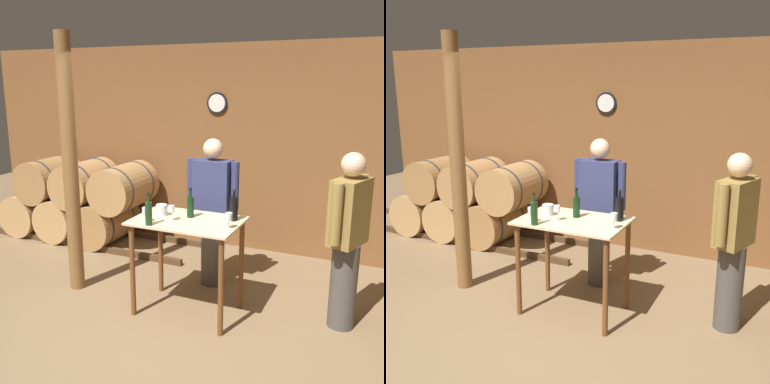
% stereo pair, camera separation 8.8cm
% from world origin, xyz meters
% --- Properties ---
extents(ground_plane, '(14.00, 14.00, 0.00)m').
position_xyz_m(ground_plane, '(0.00, 0.00, 0.00)').
color(ground_plane, brown).
extents(back_wall, '(8.40, 0.08, 2.70)m').
position_xyz_m(back_wall, '(-0.00, 2.64, 1.35)').
color(back_wall, brown).
rests_on(back_wall, ground_plane).
extents(barrel_rack, '(3.98, 0.88, 1.15)m').
position_xyz_m(barrel_rack, '(-2.37, 2.02, 0.56)').
color(barrel_rack, '#4C331E').
rests_on(barrel_rack, ground_plane).
extents(tasting_table, '(1.02, 0.69, 0.94)m').
position_xyz_m(tasting_table, '(0.00, 0.69, 0.75)').
color(tasting_table, beige).
rests_on(tasting_table, ground_plane).
extents(wooden_post, '(0.16, 0.16, 2.70)m').
position_xyz_m(wooden_post, '(-1.33, 0.67, 1.35)').
color(wooden_post, brown).
rests_on(wooden_post, ground_plane).
extents(wine_bottle_far_left, '(0.06, 0.06, 0.30)m').
position_xyz_m(wine_bottle_far_left, '(-0.25, 0.40, 1.06)').
color(wine_bottle_far_left, '#193819').
rests_on(wine_bottle_far_left, tasting_table).
extents(wine_bottle_left, '(0.07, 0.07, 0.29)m').
position_xyz_m(wine_bottle_left, '(-0.01, 0.78, 1.05)').
color(wine_bottle_left, black).
rests_on(wine_bottle_left, tasting_table).
extents(wine_bottle_center, '(0.08, 0.08, 0.30)m').
position_xyz_m(wine_bottle_center, '(0.40, 0.86, 1.06)').
color(wine_bottle_center, black).
rests_on(wine_bottle_center, tasting_table).
extents(wine_glass_near_left, '(0.06, 0.06, 0.14)m').
position_xyz_m(wine_glass_near_left, '(-0.32, 0.46, 1.05)').
color(wine_glass_near_left, silver).
rests_on(wine_glass_near_left, tasting_table).
extents(wine_glass_near_center, '(0.06, 0.06, 0.15)m').
position_xyz_m(wine_glass_near_center, '(-0.13, 0.61, 1.05)').
color(wine_glass_near_center, silver).
rests_on(wine_glass_near_center, tasting_table).
extents(wine_glass_near_right, '(0.06, 0.06, 0.14)m').
position_xyz_m(wine_glass_near_right, '(0.44, 0.61, 1.05)').
color(wine_glass_near_right, silver).
rests_on(wine_glass_near_right, tasting_table).
extents(ice_bucket, '(0.11, 0.11, 0.11)m').
position_xyz_m(ice_bucket, '(-0.29, 0.73, 1.00)').
color(ice_bucket, silver).
rests_on(ice_bucket, tasting_table).
extents(person_host, '(0.59, 0.24, 1.64)m').
position_xyz_m(person_host, '(-0.02, 1.37, 0.86)').
color(person_host, '#4C4742').
rests_on(person_host, ground_plane).
extents(person_visitor_with_scarf, '(0.34, 0.56, 1.63)m').
position_xyz_m(person_visitor_with_scarf, '(1.42, 1.02, 0.86)').
color(person_visitor_with_scarf, '#4C4742').
rests_on(person_visitor_with_scarf, ground_plane).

